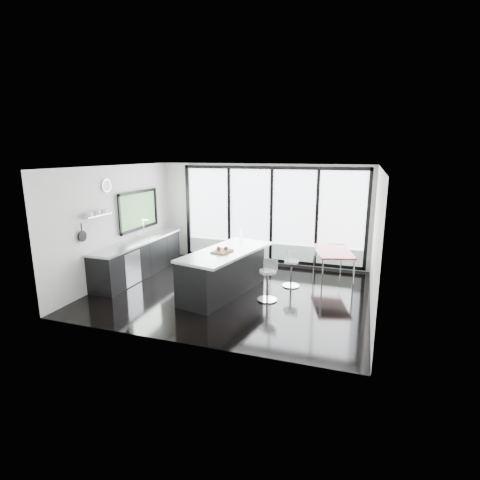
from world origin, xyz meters
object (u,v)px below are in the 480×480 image
(red_table, at_px, (332,265))
(bar_stool_far, at_px, (291,273))
(island, at_px, (223,271))
(bar_stool_near, at_px, (267,285))

(red_table, bearing_deg, bar_stool_far, -138.57)
(island, distance_m, bar_stool_near, 1.07)
(island, xyz_separation_m, bar_stool_far, (1.36, 0.91, -0.19))
(bar_stool_far, bearing_deg, bar_stool_near, -103.06)
(bar_stool_far, distance_m, red_table, 1.17)
(island, distance_m, red_table, 2.80)
(red_table, bearing_deg, bar_stool_near, -123.54)
(bar_stool_near, relative_size, red_table, 0.48)
(bar_stool_near, bearing_deg, island, -175.75)
(bar_stool_far, height_order, red_table, red_table)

